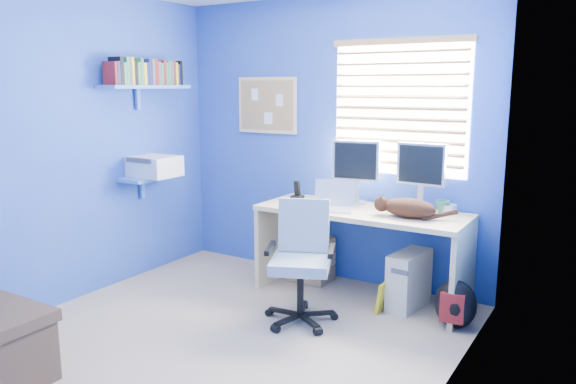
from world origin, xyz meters
The scene contains 20 objects.
floor centered at (0.00, 0.00, 0.00)m, with size 3.00×3.20×0.00m, color tan.
wall_back centered at (0.00, 1.60, 1.25)m, with size 3.00×0.01×2.50m, color blue.
wall_left centered at (-1.50, 0.00, 1.25)m, with size 0.01×3.20×2.50m, color blue.
wall_right centered at (1.50, 0.00, 1.25)m, with size 0.01×3.20×2.50m, color blue.
desk centered at (0.48, 1.26, 0.37)m, with size 1.71×0.65×0.74m, color #D1B78B.
laptop centered at (0.29, 1.11, 0.85)m, with size 0.33×0.26×0.22m, color silver.
monitor_left centered at (0.34, 1.45, 1.01)m, with size 0.40×0.12×0.54m, color silver.
monitor_right centered at (0.88, 1.52, 1.01)m, with size 0.40×0.12×0.54m, color silver.
phone centered at (-0.16, 1.32, 0.82)m, with size 0.09×0.11×0.17m, color black.
mug centered at (1.08, 1.47, 0.79)m, with size 0.10×0.09×0.10m, color #2D744B.
cd_spindle centered at (1.12, 1.50, 0.78)m, with size 0.13×0.13×0.07m, color silver.
cat centered at (0.90, 1.19, 0.81)m, with size 0.41×0.22×0.15m, color black.
tower_pc centered at (0.91, 1.24, 0.23)m, with size 0.19×0.44×0.45m, color beige.
drawer_boxes centered at (-0.05, 1.38, 0.20)m, with size 0.35×0.28×0.41m, color tan.
yellow_book centered at (0.77, 1.04, 0.12)m, with size 0.03×0.17×0.24m, color yellow.
backpack centered at (1.33, 1.04, 0.18)m, with size 0.30×0.23×0.36m, color black.
office_chair centered at (0.30, 0.59, 0.33)m, with size 0.68×0.68×0.89m.
window_blinds centered at (0.65, 1.57, 1.55)m, with size 1.15×0.05×1.10m.
corkboard centered at (-0.65, 1.58, 1.55)m, with size 0.64×0.02×0.52m.
wall_shelves centered at (-1.35, 0.75, 1.43)m, with size 0.42×0.90×1.05m.
Camera 1 is at (2.29, -2.85, 1.72)m, focal length 35.00 mm.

